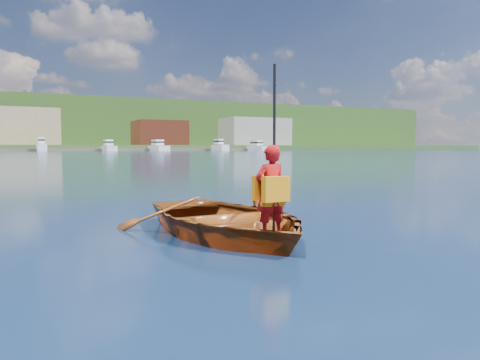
{
  "coord_description": "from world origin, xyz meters",
  "views": [
    {
      "loc": [
        -3.15,
        -5.91,
        1.19
      ],
      "look_at": [
        -0.39,
        -0.14,
        0.74
      ],
      "focal_mm": 35.0,
      "sensor_mm": 36.0,
      "label": 1
    }
  ],
  "objects_px": {
    "dock": "(42,150)",
    "marina_yachts": "(28,147)",
    "rowboat": "(225,220)",
    "child_paddler": "(271,191)"
  },
  "relations": [
    {
      "from": "dock",
      "to": "marina_yachts",
      "type": "distance_m",
      "value": 6.14
    },
    {
      "from": "rowboat",
      "to": "dock",
      "type": "bearing_deg",
      "value": 88.35
    },
    {
      "from": "child_paddler",
      "to": "marina_yachts",
      "type": "relative_size",
      "value": 0.01
    },
    {
      "from": "rowboat",
      "to": "child_paddler",
      "type": "height_order",
      "value": "child_paddler"
    },
    {
      "from": "rowboat",
      "to": "marina_yachts",
      "type": "xyz_separation_m",
      "value": [
        0.41,
        143.46,
        1.18
      ]
    },
    {
      "from": "dock",
      "to": "marina_yachts",
      "type": "relative_size",
      "value": 1.12
    },
    {
      "from": "child_paddler",
      "to": "rowboat",
      "type": "bearing_deg",
      "value": 102.99
    },
    {
      "from": "rowboat",
      "to": "marina_yachts",
      "type": "distance_m",
      "value": 143.46
    },
    {
      "from": "child_paddler",
      "to": "dock",
      "type": "bearing_deg",
      "value": 88.44
    },
    {
      "from": "rowboat",
      "to": "child_paddler",
      "type": "xyz_separation_m",
      "value": [
        0.2,
        -0.89,
        0.46
      ]
    }
  ]
}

